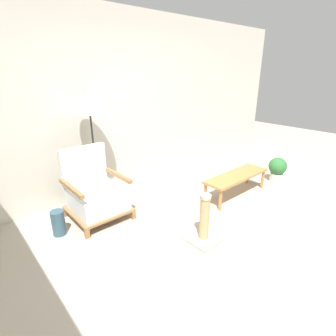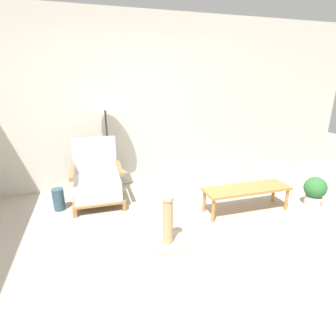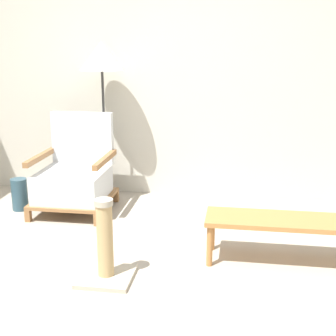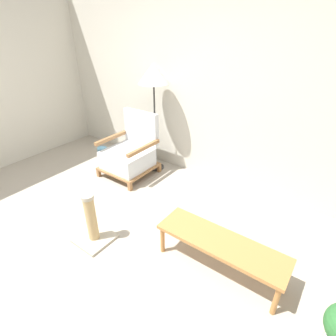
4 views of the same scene
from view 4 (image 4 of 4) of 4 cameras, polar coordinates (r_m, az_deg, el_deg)
The scene contains 7 objects.
ground_plane at distance 2.89m, azimuth -18.34°, elevation -17.90°, with size 14.00×14.00×0.00m, color #A89E8E.
wall_back at distance 3.70m, azimuth 6.96°, elevation 18.04°, with size 8.00×0.06×2.70m.
armchair at distance 3.97m, azimuth -8.25°, elevation 3.14°, with size 0.70×0.71×0.91m.
floor_lamp at distance 3.76m, azimuth -3.14°, elevation 19.08°, with size 0.43×0.43×1.59m.
coffee_table at distance 2.49m, azimuth 11.45°, elevation -16.03°, with size 1.19×0.36×0.34m.
vase at distance 4.36m, azimuth -13.96°, elevation 2.44°, with size 0.15×0.15×0.31m, color #2D4C5B.
scratching_post at distance 2.90m, azimuth -16.14°, elevation -11.84°, with size 0.37×0.37×0.58m.
Camera 4 is at (1.79, -0.98, 2.04)m, focal length 28.00 mm.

